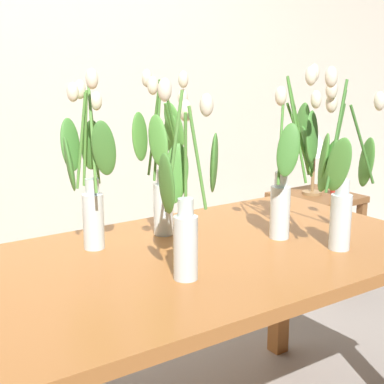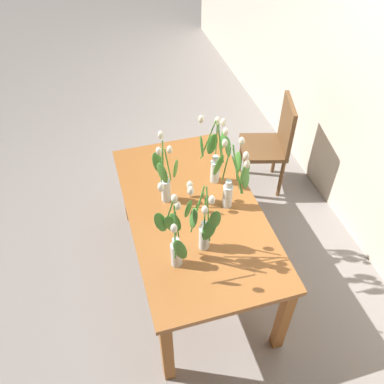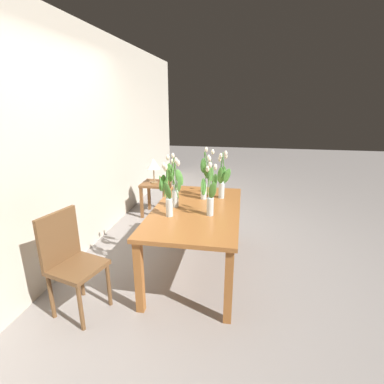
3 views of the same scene
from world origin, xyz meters
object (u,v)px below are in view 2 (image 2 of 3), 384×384
at_px(dining_table, 194,219).
at_px(tulip_vase_0, 216,156).
at_px(dining_chair, 273,141).
at_px(tulip_vase_3, 203,226).
at_px(tulip_vase_1, 174,239).
at_px(tulip_vase_2, 232,181).
at_px(tulip_vase_4, 165,179).

xyz_separation_m(dining_table, tulip_vase_0, (-0.26, 0.23, 0.32)).
xyz_separation_m(dining_table, dining_chair, (-0.81, 0.98, -0.12)).
relative_size(tulip_vase_0, tulip_vase_3, 0.98).
bearing_deg(tulip_vase_1, dining_table, 148.25).
height_order(dining_table, tulip_vase_2, tulip_vase_2).
bearing_deg(tulip_vase_4, tulip_vase_2, 65.73).
height_order(dining_table, tulip_vase_1, tulip_vase_1).
height_order(dining_table, tulip_vase_4, tulip_vase_4).
bearing_deg(dining_chair, tulip_vase_1, -45.59).
distance_m(tulip_vase_1, tulip_vase_2, 0.60).
bearing_deg(tulip_vase_0, tulip_vase_3, -25.16).
bearing_deg(tulip_vase_0, dining_chair, 126.49).
height_order(tulip_vase_1, tulip_vase_3, tulip_vase_3).
xyz_separation_m(tulip_vase_0, tulip_vase_4, (0.10, -0.39, -0.03)).
xyz_separation_m(dining_table, tulip_vase_3, (0.34, -0.05, 0.33)).
bearing_deg(tulip_vase_3, tulip_vase_1, -79.44).
height_order(tulip_vase_0, tulip_vase_1, tulip_vase_1).
height_order(tulip_vase_1, tulip_vase_2, tulip_vase_1).
bearing_deg(tulip_vase_3, tulip_vase_4, -167.86).
xyz_separation_m(tulip_vase_3, dining_chair, (-1.16, 1.03, -0.45)).
bearing_deg(tulip_vase_2, dining_table, -96.53).
bearing_deg(tulip_vase_4, tulip_vase_3, 12.14).
height_order(tulip_vase_0, tulip_vase_3, tulip_vase_3).
relative_size(dining_table, tulip_vase_4, 2.90).
bearing_deg(tulip_vase_1, tulip_vase_3, 100.56).
distance_m(tulip_vase_1, tulip_vase_3, 0.19).
xyz_separation_m(tulip_vase_0, tulip_vase_1, (0.64, -0.47, -0.01)).
distance_m(tulip_vase_1, dining_chair, 1.76).
bearing_deg(dining_table, tulip_vase_2, 83.47).
relative_size(tulip_vase_0, tulip_vase_1, 0.99).
height_order(tulip_vase_0, dining_chair, tulip_vase_0).
distance_m(tulip_vase_0, tulip_vase_3, 0.67).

